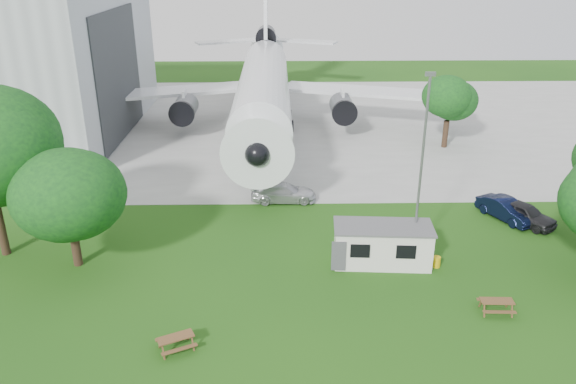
{
  "coord_description": "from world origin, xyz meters",
  "views": [
    {
      "loc": [
        -0.56,
        -25.64,
        18.27
      ],
      "look_at": [
        0.11,
        8.0,
        4.0
      ],
      "focal_mm": 35.0,
      "sensor_mm": 36.0,
      "label": 1
    }
  ],
  "objects_px": {
    "picnic_west": "(177,349)",
    "picnic_east": "(495,312)",
    "airliner": "(264,83)",
    "site_cabin": "(383,244)"
  },
  "relations": [
    {
      "from": "site_cabin",
      "to": "picnic_east",
      "type": "bearing_deg",
      "value": -45.86
    },
    {
      "from": "airliner",
      "to": "picnic_east",
      "type": "bearing_deg",
      "value": -69.36
    },
    {
      "from": "airliner",
      "to": "picnic_west",
      "type": "bearing_deg",
      "value": -95.49
    },
    {
      "from": "site_cabin",
      "to": "picnic_east",
      "type": "distance_m",
      "value": 7.84
    },
    {
      "from": "airliner",
      "to": "site_cabin",
      "type": "xyz_separation_m",
      "value": [
        8.07,
        -30.16,
        -3.96
      ]
    },
    {
      "from": "site_cabin",
      "to": "picnic_west",
      "type": "bearing_deg",
      "value": -144.53
    },
    {
      "from": "picnic_west",
      "to": "picnic_east",
      "type": "height_order",
      "value": "same"
    },
    {
      "from": "site_cabin",
      "to": "picnic_west",
      "type": "relative_size",
      "value": 3.8
    },
    {
      "from": "site_cabin",
      "to": "picnic_east",
      "type": "height_order",
      "value": "site_cabin"
    },
    {
      "from": "picnic_east",
      "to": "airliner",
      "type": "bearing_deg",
      "value": 113.34
    }
  ]
}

